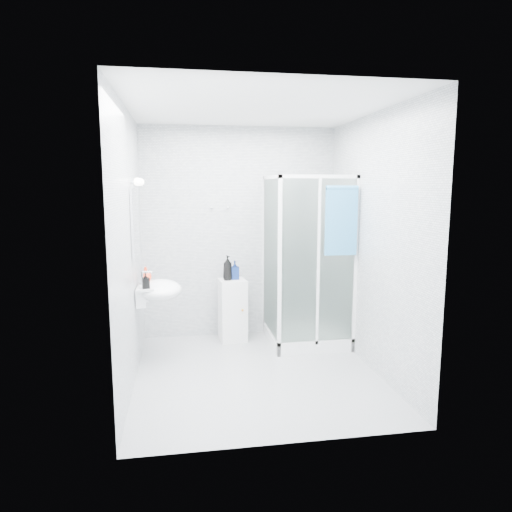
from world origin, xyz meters
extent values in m
cube|color=silver|center=(0.00, 0.00, 1.30)|extent=(2.40, 2.60, 2.60)
cube|color=#A2A5A7|center=(0.00, 0.00, 0.00)|extent=(2.40, 2.60, 0.01)
cube|color=white|center=(0.00, 0.00, 2.60)|extent=(2.40, 2.60, 0.01)
cube|color=white|center=(0.75, 0.85, 0.06)|extent=(0.90, 0.90, 0.12)
cube|color=white|center=(0.32, 0.85, 1.98)|extent=(0.04, 0.90, 0.04)
cube|color=white|center=(0.75, 0.42, 1.98)|extent=(0.90, 0.04, 0.04)
cube|color=white|center=(0.32, 0.42, 1.00)|extent=(0.04, 0.04, 2.00)
cube|color=white|center=(0.31, 0.85, 1.04)|extent=(0.02, 0.82, 1.84)
cube|color=white|center=(0.75, 0.41, 1.04)|extent=(0.82, 0.02, 1.84)
cube|color=white|center=(0.75, 0.42, 1.04)|extent=(0.03, 0.04, 1.84)
cylinder|color=silver|center=(0.75, 1.24, 1.35)|extent=(0.02, 0.02, 1.00)
cylinder|color=silver|center=(0.75, 1.21, 1.82)|extent=(0.09, 0.05, 0.09)
cylinder|color=silver|center=(0.80, 1.27, 1.05)|extent=(0.12, 0.04, 0.12)
cylinder|color=silver|center=(1.03, 0.38, 1.78)|extent=(0.03, 0.05, 0.03)
cube|color=white|center=(-1.14, 0.45, 0.75)|extent=(0.10, 0.40, 0.18)
ellipsoid|color=white|center=(-0.96, 0.45, 0.80)|extent=(0.46, 0.56, 0.20)
cube|color=white|center=(-1.08, 0.45, 0.85)|extent=(0.16, 0.50, 0.02)
cylinder|color=silver|center=(-1.14, 0.45, 0.93)|extent=(0.04, 0.04, 0.16)
cylinder|color=silver|center=(-1.09, 0.45, 0.99)|extent=(0.12, 0.02, 0.02)
cube|color=white|center=(-1.19, 0.45, 1.50)|extent=(0.02, 0.60, 0.70)
cylinder|color=silver|center=(-1.17, 0.29, 1.92)|extent=(0.05, 0.04, 0.04)
sphere|color=white|center=(-1.13, 0.29, 1.92)|extent=(0.08, 0.08, 0.08)
cylinder|color=silver|center=(-1.17, 0.61, 1.92)|extent=(0.05, 0.04, 0.04)
sphere|color=white|center=(-1.13, 0.61, 1.92)|extent=(0.08, 0.08, 0.08)
cylinder|color=silver|center=(-0.35, 1.27, 1.62)|extent=(0.02, 0.04, 0.02)
sphere|color=silver|center=(-0.35, 1.25, 1.62)|extent=(0.03, 0.03, 0.03)
cylinder|color=silver|center=(-0.15, 1.27, 1.62)|extent=(0.02, 0.04, 0.02)
sphere|color=silver|center=(-0.15, 1.25, 1.62)|extent=(0.03, 0.03, 0.03)
cube|color=white|center=(-0.12, 1.06, 0.38)|extent=(0.34, 0.34, 0.76)
cube|color=white|center=(-0.12, 0.91, 0.38)|extent=(0.28, 0.03, 0.64)
sphere|color=orange|center=(-0.02, 0.89, 0.42)|extent=(0.03, 0.03, 0.03)
cube|color=teal|center=(0.98, 0.36, 1.50)|extent=(0.35, 0.04, 0.72)
cylinder|color=teal|center=(0.98, 0.36, 1.86)|extent=(0.35, 0.05, 0.05)
imported|color=black|center=(-0.18, 1.04, 0.91)|extent=(0.15, 0.15, 0.30)
imported|color=navy|center=(-0.09, 1.08, 0.87)|extent=(0.11, 0.11, 0.22)
imported|color=#FC401D|center=(-1.11, 0.60, 0.94)|extent=(0.15, 0.15, 0.16)
imported|color=black|center=(-1.08, 0.26, 0.94)|extent=(0.09, 0.09, 0.16)
camera|label=1|loc=(-0.72, -4.33, 1.87)|focal=32.00mm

